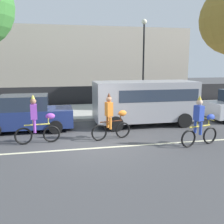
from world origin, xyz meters
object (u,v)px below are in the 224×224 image
parade_cyclist_purple (37,122)px  parade_cyclist_orange (112,119)px  street_lamp_post (144,49)px  parade_cyclist_cobalt (200,124)px  parked_van_grey (146,99)px  parked_car_navy (26,114)px

parade_cyclist_purple → parade_cyclist_orange: (2.90, -0.03, 0.00)m
parade_cyclist_orange → street_lamp_post: (3.89, 7.68, 3.15)m
parade_cyclist_cobalt → parked_van_grey: 3.81m
parade_cyclist_cobalt → parade_cyclist_orange: bearing=154.3°
parade_cyclist_orange → parade_cyclist_cobalt: size_ratio=1.00×
parade_cyclist_orange → parade_cyclist_cobalt: (3.09, -1.49, 0.00)m
parked_van_grey → parked_car_navy: parked_van_grey is taller
parade_cyclist_cobalt → parked_car_navy: 7.57m
parade_cyclist_purple → parade_cyclist_orange: bearing=-0.7°
parked_van_grey → parked_car_navy: bearing=-179.9°
parked_car_navy → street_lamp_post: size_ratio=0.70×
parade_cyclist_purple → street_lamp_post: 10.70m
street_lamp_post → parked_car_navy: bearing=-143.4°
street_lamp_post → parade_cyclist_orange: bearing=-116.8°
parade_cyclist_purple → parade_cyclist_cobalt: bearing=-14.3°
parade_cyclist_purple → parade_cyclist_cobalt: 6.18m
parked_car_navy → parked_van_grey: bearing=0.1°
parked_car_navy → street_lamp_post: 9.78m
parade_cyclist_cobalt → parked_car_navy: (-6.62, 3.67, -0.06)m
parade_cyclist_purple → street_lamp_post: street_lamp_post is taller
parked_van_grey → parade_cyclist_orange: bearing=-135.3°
parade_cyclist_cobalt → parked_van_grey: bearing=103.3°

